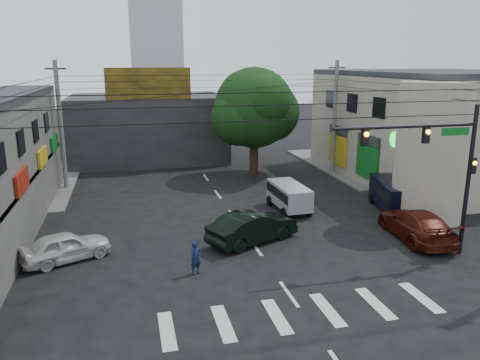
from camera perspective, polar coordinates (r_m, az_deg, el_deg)
name	(u,v)px	position (r m, az deg, el deg)	size (l,w,h in m)	color
ground	(267,264)	(21.99, 3.33, -10.15)	(160.00, 160.00, 0.00)	black
sidewalk_far_right	(399,163)	(45.08, 18.77, 1.96)	(16.00, 16.00, 0.15)	#514F4C
building_right	(438,128)	(40.39, 22.97, 5.90)	(14.00, 18.00, 8.00)	gray
corner_column	(431,152)	(29.11, 22.24, 3.14)	(4.00, 4.00, 8.00)	gray
building_far	(148,127)	(45.58, -11.16, 6.31)	(14.00, 10.00, 6.00)	#232326
billboard	(148,84)	(40.31, -11.11, 11.46)	(7.00, 0.30, 2.60)	olive
street_tree	(254,108)	(37.64, 1.74, 8.75)	(6.40, 6.40, 8.70)	black
traffic_gantry	(440,158)	(23.15, 23.17, 2.53)	(7.10, 0.35, 7.20)	black
utility_pole_far_left	(61,127)	(35.70, -21.00, 6.10)	(0.32, 0.32, 9.20)	#59595B
utility_pole_far_right	(334,118)	(39.04, 11.45, 7.38)	(0.32, 0.32, 9.20)	#59595B
dark_sedan	(253,227)	(24.15, 1.56, -5.76)	(5.20, 3.63, 1.63)	black
white_compact	(66,247)	(23.48, -20.47, -7.61)	(4.39, 3.17, 1.39)	beige
maroon_sedan	(416,224)	(26.26, 20.66, -5.10)	(2.70, 5.62, 1.58)	#431109
silver_minivan	(289,198)	(29.32, 5.99, -2.16)	(1.76, 3.92, 1.66)	#B0B2B8
navy_van	(393,196)	(30.60, 18.15, -1.89)	(2.93, 5.01, 1.89)	black
traffic_officer	(196,258)	(20.75, -5.41, -9.45)	(0.66, 0.58, 1.51)	#111B3C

